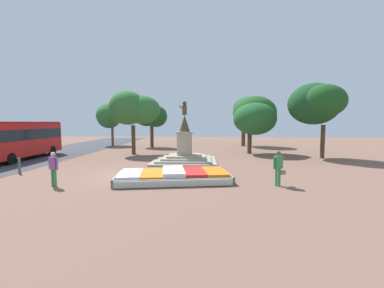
% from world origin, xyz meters
% --- Properties ---
extents(ground_plane, '(83.10, 83.10, 0.00)m').
position_xyz_m(ground_plane, '(0.00, 0.00, 0.00)').
color(ground_plane, brown).
extents(flower_planter, '(6.46, 3.90, 0.63)m').
position_xyz_m(flower_planter, '(2.86, -1.23, 0.25)').
color(flower_planter, '#38281C').
rests_on(flower_planter, ground_plane).
extents(statue_monument, '(5.02, 5.02, 4.86)m').
position_xyz_m(statue_monument, '(2.93, 5.58, 0.75)').
color(statue_monument, gray).
rests_on(statue_monument, ground_plane).
extents(city_bus, '(2.78, 9.35, 3.23)m').
position_xyz_m(city_bus, '(-11.27, 6.08, 1.86)').
color(city_bus, red).
rests_on(city_bus, ground_plane).
extents(pedestrian_with_handbag, '(0.70, 0.40, 1.77)m').
position_xyz_m(pedestrian_with_handbag, '(8.18, -2.08, 1.00)').
color(pedestrian_with_handbag, '#338C4C').
rests_on(pedestrian_with_handbag, ground_plane).
extents(pedestrian_near_planter, '(0.54, 0.33, 1.72)m').
position_xyz_m(pedestrian_near_planter, '(-2.97, -2.69, 1.00)').
color(pedestrian_near_planter, '#338C4C').
rests_on(pedestrian_near_planter, ground_plane).
extents(kerb_bollard_mid_b, '(0.17, 0.17, 0.98)m').
position_xyz_m(kerb_bollard_mid_b, '(-6.95, 0.31, 0.52)').
color(kerb_bollard_mid_b, '#4C5156').
rests_on(kerb_bollard_mid_b, ground_plane).
extents(park_tree_far_left, '(4.53, 4.92, 6.60)m').
position_xyz_m(park_tree_far_left, '(10.49, 19.89, 4.70)').
color(park_tree_far_left, '#4C3823').
rests_on(park_tree_far_left, ground_plane).
extents(park_tree_behind_statue, '(4.50, 4.91, 6.64)m').
position_xyz_m(park_tree_behind_statue, '(14.33, 8.39, 4.83)').
color(park_tree_behind_statue, '#4C3823').
rests_on(park_tree_behind_statue, ground_plane).
extents(park_tree_far_right, '(4.61, 3.78, 6.29)m').
position_xyz_m(park_tree_far_right, '(-2.47, 17.87, 4.29)').
color(park_tree_far_right, '#4C3823').
rests_on(park_tree_far_right, ground_plane).
extents(park_tree_street_side, '(3.60, 3.95, 5.76)m').
position_xyz_m(park_tree_street_side, '(-8.47, 19.79, 4.03)').
color(park_tree_street_side, brown).
rests_on(park_tree_street_side, ground_plane).
extents(park_tree_mid_canopy, '(4.93, 4.13, 6.24)m').
position_xyz_m(park_tree_mid_canopy, '(-2.39, 10.33, 4.50)').
color(park_tree_mid_canopy, '#4C3823').
rests_on(park_tree_mid_canopy, ground_plane).
extents(park_tree_distant, '(4.50, 4.97, 5.89)m').
position_xyz_m(park_tree_distant, '(9.64, 11.46, 3.82)').
color(park_tree_distant, '#4C3823').
rests_on(park_tree_distant, ground_plane).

